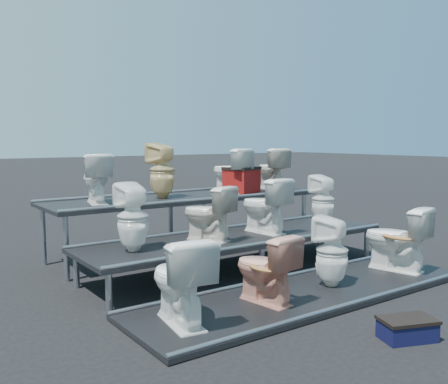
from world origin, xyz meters
TOP-DOWN VIEW (x-y plane):
  - ground at (0.00, 0.00)m, footprint 80.00×80.00m
  - tier_front at (0.00, -1.30)m, footprint 4.20×1.20m
  - tier_mid at (0.00, 0.00)m, footprint 4.20×1.20m
  - tier_back at (0.00, 1.30)m, footprint 4.20×1.20m
  - toilet_0 at (-1.64, -1.30)m, footprint 0.57×0.85m
  - toilet_1 at (-0.64, -1.30)m, footprint 0.48×0.74m
  - toilet_2 at (0.34, -1.30)m, footprint 0.47×0.48m
  - toilet_3 at (1.52, -1.30)m, footprint 0.61×0.88m
  - toilet_4 at (-1.48, 0.00)m, footprint 0.35×0.36m
  - toilet_5 at (-0.48, 0.00)m, footprint 0.59×0.76m
  - toilet_6 at (0.43, 0.00)m, footprint 0.47×0.76m
  - toilet_7 at (1.56, 0.00)m, footprint 0.34×0.34m
  - toilet_8 at (-1.39, 1.30)m, footprint 0.51×0.72m
  - toilet_9 at (-0.40, 1.30)m, footprint 0.45×0.46m
  - toilet_10 at (0.82, 1.30)m, footprint 0.49×0.74m
  - toilet_11 at (1.69, 1.30)m, footprint 0.54×0.75m
  - red_crate at (0.97, 1.20)m, footprint 0.62×0.56m
  - step_stool at (-0.17, -2.63)m, footprint 0.52×0.41m

SIDE VIEW (x-z plane):
  - ground at x=0.00m, z-range 0.00..0.00m
  - tier_front at x=0.00m, z-range 0.00..0.06m
  - step_stool at x=-0.17m, z-range 0.00..0.16m
  - tier_mid at x=0.00m, z-range 0.00..0.46m
  - toilet_1 at x=-0.64m, z-range 0.06..0.77m
  - tier_back at x=0.00m, z-range 0.00..0.86m
  - toilet_2 at x=0.34m, z-range 0.06..0.86m
  - toilet_0 at x=-1.64m, z-range 0.06..0.86m
  - toilet_3 at x=1.52m, z-range 0.06..0.88m
  - toilet_5 at x=-0.48m, z-range 0.46..1.15m
  - toilet_7 at x=1.56m, z-range 0.46..1.19m
  - toilet_6 at x=0.43m, z-range 0.46..1.20m
  - toilet_4 at x=-1.48m, z-range 0.46..1.24m
  - red_crate at x=0.97m, z-range 0.86..1.23m
  - toilet_8 at x=-1.39m, z-range 0.86..1.52m
  - toilet_11 at x=1.69m, z-range 0.86..1.56m
  - toilet_10 at x=0.82m, z-range 0.86..1.56m
  - toilet_9 at x=-0.40m, z-range 0.86..1.66m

